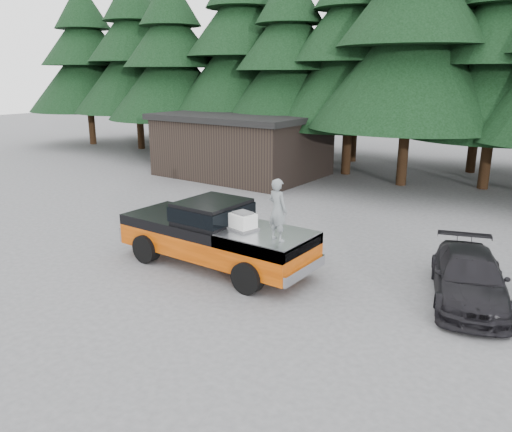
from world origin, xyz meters
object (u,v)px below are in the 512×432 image
Objects in this scene: man_on_bed at (278,210)px; air_compressor at (243,222)px; parked_car at (469,278)px; pickup_truck at (216,244)px; utility_building at (242,144)px.

air_compressor is at bearing 2.91° from man_on_bed.
air_compressor is 0.39× the size of man_on_bed.
pickup_truck is at bearing 177.56° from parked_car.
utility_building reaches higher than air_compressor.
parked_car is 0.48× the size of utility_building.
pickup_truck is 6.72m from parked_car.
pickup_truck is 2.74m from man_on_bed.
utility_building is at bearing 139.62° from air_compressor.
pickup_truck is at bearing -174.54° from air_compressor.
man_on_bed is 15.15m from utility_building.
air_compressor is at bearing -6.94° from pickup_truck.
utility_building reaches higher than parked_car.
man_on_bed is at bearing 3.64° from air_compressor.
man_on_bed is (1.22, -0.19, 0.57)m from air_compressor.
parked_car is (5.37, 1.98, -0.95)m from air_compressor.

